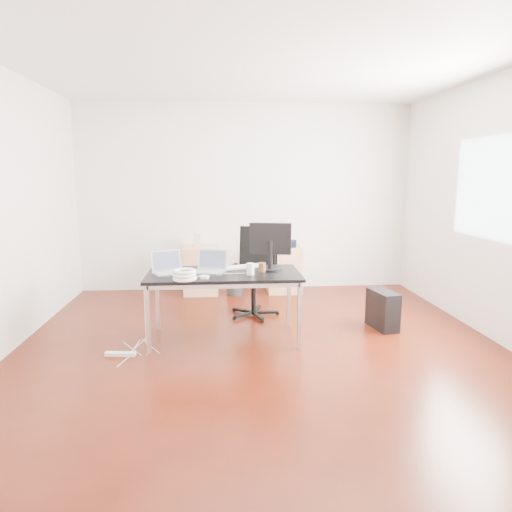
{
  "coord_description": "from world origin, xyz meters",
  "views": [
    {
      "loc": [
        -0.41,
        -4.46,
        1.74
      ],
      "look_at": [
        0.0,
        0.55,
        0.85
      ],
      "focal_mm": 32.0,
      "sensor_mm": 36.0,
      "label": 1
    }
  ],
  "objects": [
    {
      "name": "keyboard",
      "position": [
        -0.15,
        0.5,
        0.74
      ],
      "size": [
        0.46,
        0.29,
        0.02
      ],
      "primitive_type": "cube",
      "rotation": [
        0.0,
        0.0,
        0.37
      ],
      "color": "white",
      "rests_on": "desk"
    },
    {
      "name": "wastebasket",
      "position": [
        -0.19,
        2.09,
        0.14
      ],
      "size": [
        0.3,
        0.3,
        0.28
      ],
      "primitive_type": "cylinder",
      "rotation": [
        0.0,
        0.0,
        -0.27
      ],
      "color": "black",
      "rests_on": "ground"
    },
    {
      "name": "speaker",
      "position": [
        -0.73,
        2.26,
        0.79
      ],
      "size": [
        0.1,
        0.09,
        0.18
      ],
      "primitive_type": "cube",
      "rotation": [
        0.0,
        0.0,
        0.1
      ],
      "color": "#9E9E9E",
      "rests_on": "filing_cabinet_left"
    },
    {
      "name": "monitor",
      "position": [
        0.14,
        0.37,
        1.01
      ],
      "size": [
        0.45,
        0.26,
        0.51
      ],
      "rotation": [
        0.0,
        0.0,
        -0.2
      ],
      "color": "black",
      "rests_on": "desk"
    },
    {
      "name": "navy_garment",
      "position": [
        0.58,
        2.16,
        0.74
      ],
      "size": [
        0.34,
        0.3,
        0.09
      ],
      "primitive_type": "cube",
      "rotation": [
        0.0,
        0.0,
        -0.22
      ],
      "color": "black",
      "rests_on": "filing_cabinet_right"
    },
    {
      "name": "pc_tower",
      "position": [
        1.45,
        0.45,
        0.22
      ],
      "size": [
        0.28,
        0.48,
        0.44
      ],
      "primitive_type": "cube",
      "rotation": [
        0.0,
        0.0,
        0.18
      ],
      "color": "black",
      "rests_on": "ground"
    },
    {
      "name": "desk",
      "position": [
        -0.37,
        0.25,
        0.68
      ],
      "size": [
        1.6,
        0.8,
        0.73
      ],
      "color": "black",
      "rests_on": "ground"
    },
    {
      "name": "filing_cabinet_right",
      "position": [
        0.56,
        2.23,
        0.35
      ],
      "size": [
        0.5,
        0.5,
        0.7
      ],
      "primitive_type": "cube",
      "color": "tan",
      "rests_on": "ground"
    },
    {
      "name": "cup_brown",
      "position": [
        0.04,
        0.25,
        0.78
      ],
      "size": [
        0.09,
        0.09,
        0.1
      ],
      "primitive_type": "cylinder",
      "rotation": [
        0.0,
        0.0,
        -0.16
      ],
      "color": "brown",
      "rests_on": "desk"
    },
    {
      "name": "cable_coil",
      "position": [
        -0.75,
        -0.07,
        0.78
      ],
      "size": [
        0.24,
        0.24,
        0.11
      ],
      "rotation": [
        0.0,
        0.0,
        0.01
      ],
      "color": "white",
      "rests_on": "desk"
    },
    {
      "name": "laptop_left",
      "position": [
        -0.94,
        0.27,
        0.79
      ],
      "size": [
        0.41,
        0.37,
        0.23
      ],
      "rotation": [
        0.0,
        0.0,
        0.47
      ],
      "color": "silver",
      "rests_on": "desk"
    },
    {
      "name": "laptop_right",
      "position": [
        -0.51,
        0.29,
        0.79
      ],
      "size": [
        0.39,
        0.34,
        0.23
      ],
      "rotation": [
        0.0,
        0.0,
        -0.32
      ],
      "color": "silver",
      "rests_on": "desk"
    },
    {
      "name": "cup_white",
      "position": [
        -0.09,
        0.13,
        0.79
      ],
      "size": [
        0.08,
        0.08,
        0.12
      ],
      "primitive_type": "cylinder",
      "rotation": [
        0.0,
        0.0,
        0.03
      ],
      "color": "white",
      "rests_on": "desk"
    },
    {
      "name": "filing_cabinet_left",
      "position": [
        -0.68,
        2.23,
        0.35
      ],
      "size": [
        0.5,
        0.5,
        0.7
      ],
      "primitive_type": "cube",
      "color": "tan",
      "rests_on": "ground"
    },
    {
      "name": "room_shell",
      "position": [
        0.04,
        0.0,
        1.4
      ],
      "size": [
        5.0,
        5.0,
        5.0
      ],
      "color": "#3D1007",
      "rests_on": "ground"
    },
    {
      "name": "power_strip",
      "position": [
        -1.39,
        -0.14,
        0.02
      ],
      "size": [
        0.3,
        0.1,
        0.04
      ],
      "primitive_type": "cube",
      "rotation": [
        0.0,
        0.0,
        -0.12
      ],
      "color": "white",
      "rests_on": "ground"
    },
    {
      "name": "power_adapter",
      "position": [
        -0.56,
        -0.01,
        0.74
      ],
      "size": [
        0.08,
        0.08,
        0.03
      ],
      "primitive_type": "cube",
      "rotation": [
        0.0,
        0.0,
        -0.23
      ],
      "color": "white",
      "rests_on": "desk"
    },
    {
      "name": "office_chair",
      "position": [
        0.04,
        1.13,
        0.61
      ],
      "size": [
        0.61,
        0.63,
        1.08
      ],
      "rotation": [
        0.0,
        0.0,
        -0.34
      ],
      "color": "black",
      "rests_on": "ground"
    }
  ]
}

